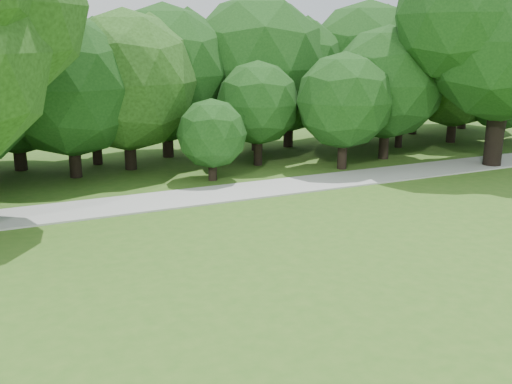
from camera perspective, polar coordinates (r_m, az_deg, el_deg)
ground at (r=14.65m, az=15.51°, el=-6.83°), size 100.00×100.00×0.00m
walkway at (r=21.03m, az=1.46°, el=0.41°), size 60.00×2.20×0.06m
tree_line at (r=26.74m, az=-3.10°, el=11.42°), size 39.73×12.47×7.84m
big_tree_east at (r=26.63m, az=23.15°, el=15.35°), size 9.07×6.89×10.46m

